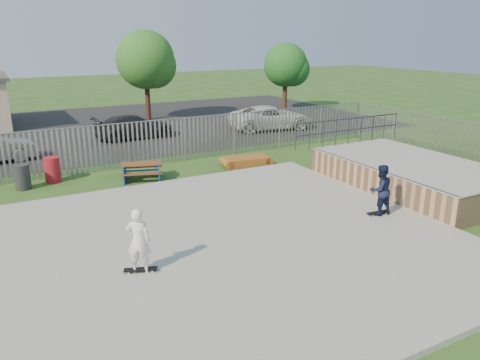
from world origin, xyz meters
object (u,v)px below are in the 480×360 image
funbox (246,161)px  car_dark (134,127)px  picnic_table (142,171)px  skater_white (139,241)px  trash_bin_red (52,170)px  tree_right (286,65)px  car_white (271,118)px  trash_bin_grey (22,177)px  skater_navy (380,190)px  tree_mid (145,60)px

funbox → car_dark: car_dark is taller
picnic_table → funbox: (4.75, -0.15, -0.16)m
skater_white → trash_bin_red: bearing=-54.5°
tree_right → car_white: bearing=-129.9°
trash_bin_grey → skater_navy: (9.66, -8.62, 0.49)m
funbox → car_dark: size_ratio=0.45×
tree_right → skater_navy: tree_right is taller
picnic_table → tree_mid: bearing=88.9°
car_dark → tree_mid: tree_mid is taller
car_white → skater_white: bearing=147.7°
trash_bin_grey → car_dark: car_dark is taller
car_dark → tree_right: tree_right is taller
trash_bin_grey → tree_mid: tree_mid is taller
trash_bin_red → car_dark: bearing=51.3°
skater_navy → skater_white: size_ratio=1.00×
picnic_table → trash_bin_grey: bearing=-174.5°
trash_bin_red → trash_bin_grey: (-1.13, -0.44, -0.02)m
picnic_table → trash_bin_red: size_ratio=1.95×
funbox → trash_bin_grey: size_ratio=2.09×
car_dark → skater_white: size_ratio=2.74×
trash_bin_grey → car_dark: size_ratio=0.21×
picnic_table → tree_mid: tree_mid is taller
trash_bin_grey → skater_navy: size_ratio=0.59×
picnic_table → funbox: size_ratio=0.98×
trash_bin_grey → tree_mid: 15.59m
skater_white → car_dark: bearing=-75.1°
trash_bin_red → tree_right: size_ratio=0.20×
funbox → skater_navy: skater_navy is taller
funbox → car_white: car_white is taller
trash_bin_red → tree_mid: (7.76, 11.87, 3.50)m
trash_bin_red → trash_bin_grey: size_ratio=1.05×
funbox → car_dark: bearing=116.4°
picnic_table → trash_bin_grey: (-4.32, 0.95, 0.13)m
car_white → tree_mid: (-5.57, 6.83, 3.27)m
tree_right → skater_white: 26.91m
car_white → trash_bin_red: bearing=119.9°
trash_bin_red → skater_navy: 12.45m
picnic_table → funbox: 4.75m
funbox → trash_bin_grey: 9.14m
car_dark → funbox: bearing=-162.7°
tree_mid → skater_white: (-7.00, -21.01, -3.04)m
car_white → tree_right: tree_right is taller
picnic_table → trash_bin_red: trash_bin_red is taller
picnic_table → skater_white: 8.15m
funbox → trash_bin_red: trash_bin_red is taller
funbox → tree_mid: (-0.18, 13.41, 3.81)m
car_white → skater_navy: bearing=170.4°
tree_mid → tree_right: (10.60, -0.81, -0.60)m
skater_white → picnic_table: bearing=-76.7°
car_white → tree_right: (5.04, 6.02, 2.66)m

